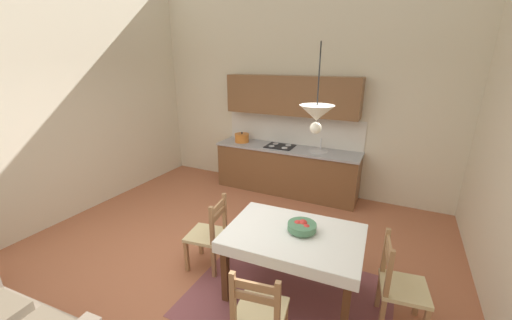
{
  "coord_description": "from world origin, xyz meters",
  "views": [
    {
      "loc": [
        1.82,
        -2.64,
        2.47
      ],
      "look_at": [
        0.12,
        0.87,
        1.17
      ],
      "focal_mm": 21.12,
      "sensor_mm": 36.0,
      "label": 1
    }
  ],
  "objects_px": {
    "fruit_bowl": "(302,226)",
    "dining_chair_camera_side": "(260,314)",
    "dining_chair_tv_side": "(209,235)",
    "dining_chair_window_side": "(399,286)",
    "pendant_lamp": "(317,114)",
    "kitchen_cabinetry": "(287,149)",
    "dining_table": "(293,243)"
  },
  "relations": [
    {
      "from": "dining_chair_tv_side",
      "to": "pendant_lamp",
      "type": "relative_size",
      "value": 1.16
    },
    {
      "from": "kitchen_cabinetry",
      "to": "dining_table",
      "type": "bearing_deg",
      "value": -68.1
    },
    {
      "from": "dining_chair_window_side",
      "to": "dining_chair_camera_side",
      "type": "bearing_deg",
      "value": -140.09
    },
    {
      "from": "kitchen_cabinetry",
      "to": "dining_table",
      "type": "height_order",
      "value": "kitchen_cabinetry"
    },
    {
      "from": "dining_table",
      "to": "pendant_lamp",
      "type": "relative_size",
      "value": 1.81
    },
    {
      "from": "kitchen_cabinetry",
      "to": "dining_table",
      "type": "distance_m",
      "value": 2.76
    },
    {
      "from": "fruit_bowl",
      "to": "dining_chair_tv_side",
      "type": "bearing_deg",
      "value": -176.24
    },
    {
      "from": "dining_chair_window_side",
      "to": "fruit_bowl",
      "type": "height_order",
      "value": "dining_chair_window_side"
    },
    {
      "from": "kitchen_cabinetry",
      "to": "dining_chair_tv_side",
      "type": "bearing_deg",
      "value": -91.03
    },
    {
      "from": "dining_chair_tv_side",
      "to": "pendant_lamp",
      "type": "xyz_separation_m",
      "value": [
        1.22,
        0.07,
        1.56
      ]
    },
    {
      "from": "kitchen_cabinetry",
      "to": "pendant_lamp",
      "type": "relative_size",
      "value": 3.39
    },
    {
      "from": "kitchen_cabinetry",
      "to": "dining_chair_camera_side",
      "type": "xyz_separation_m",
      "value": [
        1.03,
        -3.39,
        -0.41
      ]
    },
    {
      "from": "dining_chair_window_side",
      "to": "pendant_lamp",
      "type": "height_order",
      "value": "pendant_lamp"
    },
    {
      "from": "dining_chair_window_side",
      "to": "pendant_lamp",
      "type": "xyz_separation_m",
      "value": [
        -0.9,
        0.02,
        1.56
      ]
    },
    {
      "from": "dining_table",
      "to": "dining_chair_tv_side",
      "type": "relative_size",
      "value": 1.57
    },
    {
      "from": "kitchen_cabinetry",
      "to": "pendant_lamp",
      "type": "bearing_deg",
      "value": -64.84
    },
    {
      "from": "dining_chair_tv_side",
      "to": "fruit_bowl",
      "type": "height_order",
      "value": "dining_chair_tv_side"
    },
    {
      "from": "dining_chair_window_side",
      "to": "pendant_lamp",
      "type": "distance_m",
      "value": 1.8
    },
    {
      "from": "dining_chair_camera_side",
      "to": "dining_chair_tv_side",
      "type": "xyz_separation_m",
      "value": [
        -1.07,
        0.82,
        0.0
      ]
    },
    {
      "from": "kitchen_cabinetry",
      "to": "dining_chair_camera_side",
      "type": "bearing_deg",
      "value": -73.14
    },
    {
      "from": "dining_chair_camera_side",
      "to": "fruit_bowl",
      "type": "height_order",
      "value": "dining_chair_camera_side"
    },
    {
      "from": "dining_chair_camera_side",
      "to": "dining_chair_window_side",
      "type": "relative_size",
      "value": 1.0
    },
    {
      "from": "dining_chair_tv_side",
      "to": "fruit_bowl",
      "type": "bearing_deg",
      "value": 3.76
    },
    {
      "from": "fruit_bowl",
      "to": "dining_chair_camera_side",
      "type": "bearing_deg",
      "value": -94.12
    },
    {
      "from": "kitchen_cabinetry",
      "to": "dining_chair_window_side",
      "type": "distance_m",
      "value": 3.29
    },
    {
      "from": "dining_table",
      "to": "dining_chair_tv_side",
      "type": "xyz_separation_m",
      "value": [
        -1.07,
        -0.01,
        -0.19
      ]
    },
    {
      "from": "dining_chair_camera_side",
      "to": "dining_chair_window_side",
      "type": "distance_m",
      "value": 1.36
    },
    {
      "from": "dining_chair_tv_side",
      "to": "fruit_bowl",
      "type": "xyz_separation_m",
      "value": [
        1.14,
        0.07,
        0.37
      ]
    },
    {
      "from": "kitchen_cabinetry",
      "to": "dining_chair_tv_side",
      "type": "relative_size",
      "value": 2.94
    },
    {
      "from": "dining_chair_tv_side",
      "to": "fruit_bowl",
      "type": "distance_m",
      "value": 1.2
    },
    {
      "from": "kitchen_cabinetry",
      "to": "dining_chair_tv_side",
      "type": "height_order",
      "value": "kitchen_cabinetry"
    },
    {
      "from": "dining_chair_camera_side",
      "to": "dining_chair_tv_side",
      "type": "bearing_deg",
      "value": 142.49
    }
  ]
}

